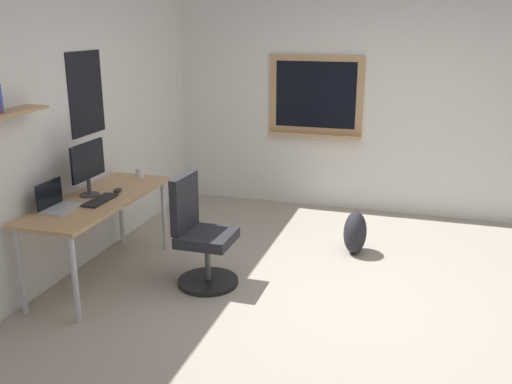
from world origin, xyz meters
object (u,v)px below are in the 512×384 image
Objects in this scene: monitor_primary at (88,165)px; computer_mouse at (118,190)px; laptop at (56,203)px; backpack at (355,232)px; desk at (98,206)px; office_chair at (200,239)px; coffee_mug at (140,172)px; keyboard at (100,200)px.

computer_mouse is at bearing -46.86° from monitor_primary.
backpack is (1.56, -2.19, -0.58)m from laptop.
desk is at bearing 159.52° from computer_mouse.
laptop is (-0.51, 1.01, 0.38)m from office_chair.
office_chair is at bearing -93.88° from computer_mouse.
office_chair reaches higher than desk.
monitor_primary is at bearing 67.30° from desk.
office_chair is 9.13× the size of computer_mouse.
office_chair reaches higher than coffee_mug.
laptop is 3.37× the size of coffee_mug.
keyboard is (-0.12, -0.17, -0.26)m from monitor_primary.
backpack is at bearing -59.61° from desk.
desk is 3.46× the size of monitor_primary.
laptop is at bearing 116.64° from office_chair.
office_chair is (0.15, -0.87, -0.25)m from desk.
computer_mouse is 1.13× the size of coffee_mug.
desk is 0.36m from monitor_primary.
desk is at bearing -112.70° from monitor_primary.
backpack is (1.16, -2.14, -0.79)m from monitor_primary.
coffee_mug reaches higher than computer_mouse.
office_chair is at bearing -63.36° from laptop.
computer_mouse is (0.05, 0.79, 0.34)m from office_chair.
backpack is at bearing -76.20° from coffee_mug.
keyboard is at bearing 123.01° from backpack.
desk is at bearing -21.76° from laptop.
monitor_primary is 1.25× the size of keyboard.
computer_mouse is at bearing -20.48° from desk.
office_chair reaches higher than keyboard.
monitor_primary is at bearing 118.44° from backpack.
keyboard is 2.41m from backpack.
laptop is (-0.36, 0.14, 0.13)m from desk.
office_chair reaches higher than computer_mouse.
desk is 17.43× the size of coffee_mug.
keyboard is at bearing 105.95° from office_chair.
coffee_mug is (0.66, -0.12, -0.22)m from monitor_primary.
laptop is 1.08m from coffee_mug.
computer_mouse is at bearing 0.00° from keyboard.
keyboard is 0.28m from computer_mouse.
coffee_mug is at bearing 5.69° from computer_mouse.
office_chair is 1.08m from coffee_mug.
monitor_primary reaches higher than desk.
desk is 1.69× the size of office_chair.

